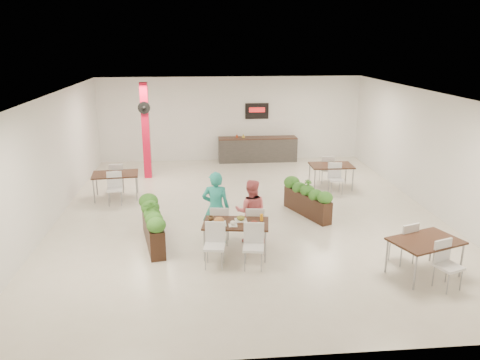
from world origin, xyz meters
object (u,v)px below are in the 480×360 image
at_px(red_column, 146,130).
at_px(side_table_a, 115,177).
at_px(side_table_c, 425,245).
at_px(planter_right, 307,197).
at_px(main_table, 235,228).
at_px(side_table_b, 331,168).
at_px(diner_woman, 251,211).
at_px(service_counter, 257,149).
at_px(planter_left, 153,223).
at_px(diner_man, 216,208).

bearing_deg(red_column, side_table_a, -109.07).
bearing_deg(side_table_c, planter_right, 94.37).
relative_size(main_table, side_table_a, 1.08).
bearing_deg(red_column, side_table_b, -16.35).
relative_size(diner_woman, side_table_a, 0.91).
xyz_separation_m(planter_right, side_table_a, (-5.31, 1.92, 0.15)).
bearing_deg(main_table, diner_woman, 57.87).
bearing_deg(diner_woman, red_column, -54.24).
relative_size(service_counter, planter_left, 1.49).
relative_size(red_column, planter_right, 1.82).
height_order(diner_woman, planter_left, diner_woman).
height_order(red_column, diner_woman, red_column).
bearing_deg(red_column, main_table, -68.56).
xyz_separation_m(diner_woman, side_table_b, (3.00, 3.91, -0.11)).
relative_size(service_counter, diner_man, 1.75).
distance_m(main_table, planter_right, 3.08).
relative_size(diner_man, side_table_c, 1.03).
height_order(service_counter, main_table, service_counter).
bearing_deg(planter_right, side_table_a, 160.07).
distance_m(main_table, planter_left, 1.98).
bearing_deg(diner_woman, planter_left, 6.15).
relative_size(main_table, diner_woman, 1.19).
height_order(service_counter, side_table_a, service_counter).
xyz_separation_m(red_column, diner_woman, (2.88, -5.63, -0.89)).
bearing_deg(side_table_b, planter_right, -117.87).
height_order(service_counter, side_table_c, service_counter).
height_order(main_table, diner_woman, diner_woman).
distance_m(service_counter, side_table_b, 4.05).
xyz_separation_m(diner_man, planter_right, (2.49, 1.59, -0.37)).
relative_size(service_counter, side_table_a, 1.81).
relative_size(red_column, side_table_c, 1.92).
bearing_deg(side_table_b, side_table_c, -86.12).
distance_m(diner_man, side_table_c, 4.47).
height_order(main_table, planter_right, planter_right).
relative_size(side_table_a, side_table_c, 0.99).
xyz_separation_m(red_column, main_table, (2.47, -6.29, -1.01)).
height_order(planter_right, side_table_a, planter_right).
bearing_deg(diner_woman, side_table_c, 158.32).
bearing_deg(main_table, side_table_b, 53.24).
xyz_separation_m(diner_man, side_table_c, (4.04, -1.90, -0.22)).
bearing_deg(diner_man, side_table_c, 163.52).
height_order(planter_left, planter_right, planter_left).
distance_m(planter_right, side_table_a, 5.65).
bearing_deg(side_table_b, service_counter, 119.13).
relative_size(main_table, planter_right, 1.02).
xyz_separation_m(service_counter, side_table_b, (1.88, -3.59, 0.15)).
height_order(diner_woman, side_table_b, diner_woman).
bearing_deg(planter_right, planter_left, -159.22).
distance_m(diner_man, planter_right, 2.98).
distance_m(service_counter, side_table_c, 9.63).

